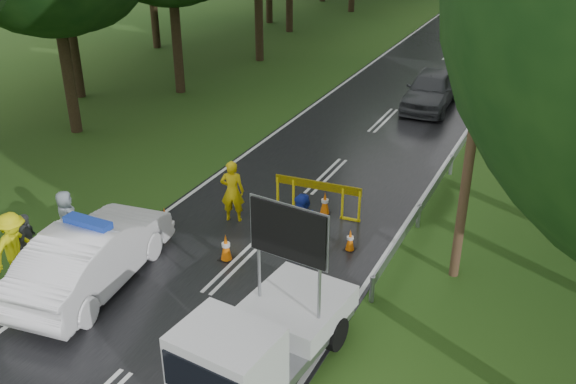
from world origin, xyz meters
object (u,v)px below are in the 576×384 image
Objects in this scene: queue_car_first at (431,89)px; queue_car_second at (475,50)px; civilian at (303,229)px; barrier at (318,190)px; officer at (232,191)px; work_truck at (259,342)px; queue_car_third at (487,24)px; police_sedan at (93,255)px; queue_car_fourth at (514,6)px.

queue_car_first is 1.07× the size of queue_car_second.
civilian is at bearing -91.46° from queue_car_first.
barrier is 2.51m from officer.
officer is 12.79m from queue_car_first.
officer is at bearing 130.35° from work_truck.
barrier is at bearing -165.78° from officer.
officer is (-3.82, 5.47, 0.01)m from work_truck.
barrier is at bearing -93.65° from queue_car_second.
queue_car_third is at bearing 90.78° from civilian.
police_sedan is 5.24m from civilian.
queue_car_fourth is at bearing 84.62° from barrier.
queue_car_fourth is (0.72, 32.56, -0.02)m from barrier.
work_truck is 2.36× the size of officer.
barrier is 26.56m from queue_car_third.
queue_car_third is (3.47, 32.26, -0.20)m from police_sedan.
police_sedan is 4.52m from officer.
officer is at bearing -103.87° from queue_car_first.
civilian reaches higher than queue_car_third.
civilian is 21.99m from queue_car_second.
civilian is at bearing -83.36° from queue_car_third.
queue_car_fourth is at bearing 88.41° from queue_car_third.
officer is 34.08m from queue_car_fourth.
queue_car_first is at bearing -110.77° from police_sedan.
queue_car_first is (-0.26, 13.66, -0.17)m from civilian.
barrier is 0.61× the size of queue_car_second.
queue_car_first is (0.44, 11.13, -0.03)m from barrier.
queue_car_fourth is (0.02, 35.09, -0.15)m from civilian.
officer is 0.98× the size of civilian.
barrier is 11.14m from queue_car_first.
queue_car_second is at bearing 89.45° from civilian.
work_truck is 4.47m from civilian.
queue_car_fourth reaches higher than queue_car_third.
queue_car_second reaches higher than barrier.
barrier is 32.56m from queue_car_fourth.
police_sedan is 1.14× the size of queue_car_third.
civilian reaches higher than police_sedan.
officer is 0.38× the size of queue_car_fourth.
officer reaches higher than queue_car_third.
police_sedan is 5.35m from work_truck.
civilian is 29.10m from queue_car_third.
queue_car_first is at bearing -97.28° from queue_car_fourth.
queue_car_fourth is at bearing -114.71° from officer.
queue_car_first is 15.44m from queue_car_third.
queue_car_third is at bearing -103.81° from police_sedan.
barrier is 0.57× the size of queue_car_first.
police_sedan is 1.06× the size of queue_car_fourth.
queue_car_fourth is (0.28, 21.43, 0.02)m from queue_car_first.
police_sedan reaches higher than queue_car_first.
work_truck is 0.91× the size of queue_car_fourth.
civilian is (2.77, -1.12, 0.02)m from officer.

